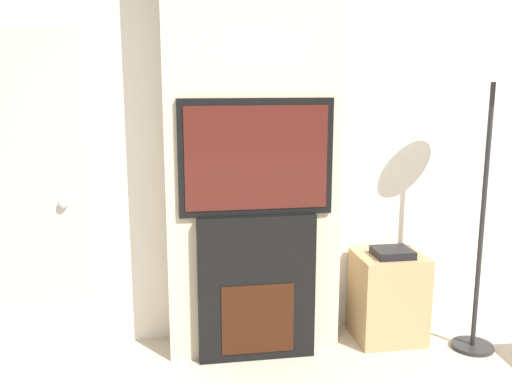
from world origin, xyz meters
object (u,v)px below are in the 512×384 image
at_px(television, 256,157).
at_px(media_stand, 388,296).
at_px(floor_lamp, 490,131).
at_px(fireplace, 256,287).

relative_size(television, media_stand, 1.44).
xyz_separation_m(television, floor_lamp, (1.39, -0.12, 0.15)).
bearing_deg(fireplace, media_stand, 6.48).
relative_size(fireplace, media_stand, 1.44).
bearing_deg(media_stand, television, -173.39).
height_order(television, floor_lamp, floor_lamp).
relative_size(fireplace, television, 1.00).
bearing_deg(floor_lamp, fireplace, 174.84).
xyz_separation_m(floor_lamp, media_stand, (-0.49, 0.23, -1.10)).
xyz_separation_m(fireplace, floor_lamp, (1.39, -0.13, 0.95)).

